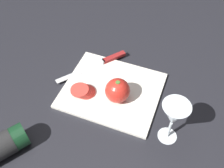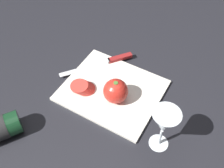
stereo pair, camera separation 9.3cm
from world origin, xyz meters
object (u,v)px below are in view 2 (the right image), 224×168
wine_glass (164,124)px  tomato_slice_stack_near (83,87)px  knife (112,60)px  whole_tomato (116,91)px

wine_glass → tomato_slice_stack_near: (0.32, -0.05, -0.09)m
knife → tomato_slice_stack_near: size_ratio=3.00×
whole_tomato → knife: bearing=-56.0°
wine_glass → whole_tomato: bearing=-21.2°
wine_glass → knife: wine_glass is taller
knife → whole_tomato: bearing=72.8°
wine_glass → whole_tomato: wine_glass is taller
whole_tomato → knife: 0.19m
wine_glass → knife: (0.31, -0.23, -0.10)m
whole_tomato → knife: whole_tomato is taller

